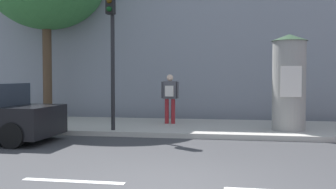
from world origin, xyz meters
TOP-DOWN VIEW (x-y plane):
  - ground_plane at (0.00, 0.00)m, footprint 80.00×80.00m
  - sidewalk_curb at (0.00, 7.00)m, footprint 36.00×4.00m
  - lane_markings at (-0.00, 0.00)m, footprint 25.80×0.16m
  - building_backdrop at (0.00, 12.00)m, footprint 36.00×5.00m
  - traffic_light at (-2.73, 5.24)m, footprint 0.24×0.45m
  - poster_column at (2.49, 6.25)m, footprint 1.08×1.08m
  - pedestrian_with_backpack at (-1.32, 7.29)m, footprint 0.61×0.40m

SIDE VIEW (x-z plane):
  - ground_plane at x=0.00m, z-range 0.00..0.00m
  - lane_markings at x=0.00m, z-range 0.00..0.01m
  - sidewalk_curb at x=0.00m, z-range 0.00..0.15m
  - pedestrian_with_backpack at x=-1.32m, z-range 0.31..2.00m
  - poster_column at x=2.49m, z-range 0.17..3.05m
  - traffic_light at x=-2.73m, z-range 0.88..5.08m
  - building_backdrop at x=0.00m, z-range 0.00..8.84m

